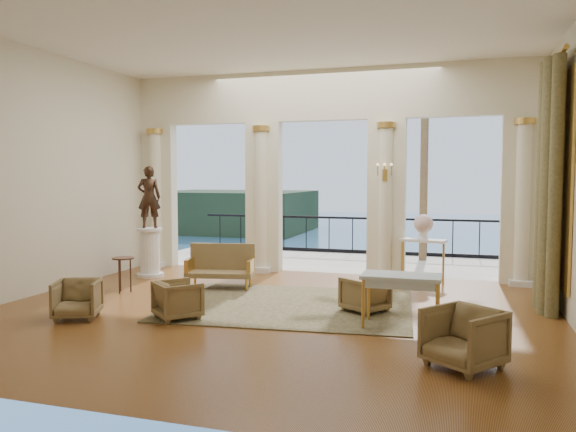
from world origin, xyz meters
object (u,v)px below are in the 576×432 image
(armchair_c, at_px, (365,292))
(game_table, at_px, (401,280))
(side_table, at_px, (123,262))
(settee, at_px, (221,266))
(armchair_d, at_px, (178,298))
(armchair_b, at_px, (463,335))
(console_table, at_px, (423,246))
(armchair_a, at_px, (77,297))
(statue, at_px, (149,197))
(pedestal, at_px, (150,253))

(armchair_c, xyz_separation_m, game_table, (0.65, -0.76, 0.37))
(game_table, xyz_separation_m, side_table, (-5.23, 0.93, -0.12))
(settee, height_order, game_table, settee)
(armchair_c, height_order, armchair_d, armchair_d)
(armchair_b, relative_size, armchair_d, 1.17)
(game_table, distance_m, console_table, 3.75)
(armchair_b, bearing_deg, side_table, -164.70)
(armchair_a, relative_size, settee, 0.48)
(statue, bearing_deg, settee, 138.29)
(game_table, bearing_deg, armchair_a, -169.09)
(pedestal, bearing_deg, settee, -18.93)
(armchair_b, distance_m, armchair_c, 2.74)
(armchair_a, xyz_separation_m, pedestal, (-0.85, 3.52, 0.18))
(settee, bearing_deg, armchair_d, -93.02)
(settee, relative_size, pedestal, 1.30)
(side_table, bearing_deg, armchair_d, -37.06)
(game_table, xyz_separation_m, console_table, (0.06, 3.75, 0.04))
(armchair_c, bearing_deg, armchair_d, -30.56)
(armchair_c, height_order, pedestal, pedestal)
(statue, height_order, console_table, statue)
(game_table, height_order, statue, statue)
(game_table, bearing_deg, pedestal, 155.18)
(pedestal, bearing_deg, armchair_d, -52.86)
(settee, height_order, statue, statue)
(armchair_a, xyz_separation_m, armchair_b, (5.64, -0.57, 0.05))
(armchair_d, relative_size, statue, 0.48)
(pedestal, distance_m, side_table, 1.69)
(game_table, xyz_separation_m, pedestal, (-5.64, 2.57, -0.18))
(armchair_c, relative_size, armchair_d, 0.98)
(statue, distance_m, console_table, 5.91)
(armchair_c, relative_size, pedestal, 0.60)
(statue, bearing_deg, side_table, 81.50)
(armchair_c, relative_size, settee, 0.46)
(pedestal, height_order, statue, statue)
(armchair_b, distance_m, statue, 7.80)
(game_table, bearing_deg, armchair_c, 130.07)
(settee, xyz_separation_m, side_table, (-1.57, -0.95, 0.15))
(statue, bearing_deg, armchair_c, 137.35)
(armchair_d, xyz_separation_m, game_table, (3.30, 0.52, 0.37))
(armchair_b, xyz_separation_m, pedestal, (-6.49, 4.10, 0.13))
(armchair_c, bearing_deg, armchair_a, -33.77)
(armchair_b, bearing_deg, pedestal, -174.89)
(armchair_a, relative_size, side_table, 0.99)
(armchair_a, relative_size, console_table, 0.67)
(armchair_c, bearing_deg, game_table, 74.09)
(settee, relative_size, statue, 1.03)
(console_table, bearing_deg, statue, -155.37)
(pedestal, bearing_deg, armchair_c, -19.87)
(console_table, bearing_deg, armchair_b, -68.52)
(pedestal, bearing_deg, armchair_a, -76.36)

